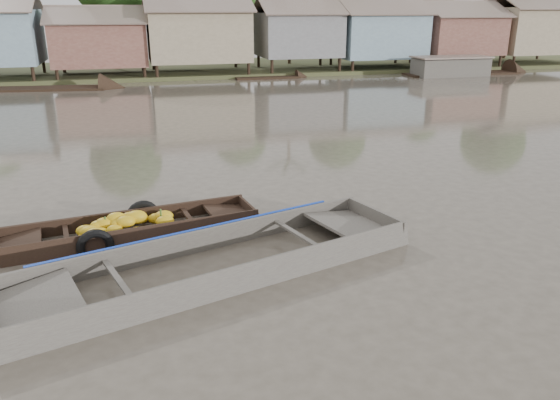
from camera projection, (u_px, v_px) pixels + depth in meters
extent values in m
plane|color=#50483D|center=(257.00, 270.00, 9.91)|extent=(120.00, 120.00, 0.00)
cube|color=#384723|center=(160.00, 71.00, 39.96)|extent=(120.00, 12.00, 0.50)
cube|color=brown|center=(100.00, 44.00, 35.12)|extent=(5.80, 4.60, 2.70)
cube|color=brown|center=(96.00, 15.00, 33.38)|extent=(6.20, 2.67, 1.14)
cube|color=brown|center=(98.00, 14.00, 35.65)|extent=(6.20, 2.67, 1.14)
cube|color=gray|center=(198.00, 35.00, 36.48)|extent=(6.50, 5.30, 3.30)
cube|color=brown|center=(199.00, 2.00, 34.47)|extent=(6.90, 3.08, 1.31)
cube|color=brown|center=(194.00, 2.00, 37.08)|extent=(6.90, 3.08, 1.31)
cube|color=slate|center=(298.00, 35.00, 38.18)|extent=(5.40, 4.70, 2.90)
cube|color=brown|center=(304.00, 6.00, 36.38)|extent=(5.80, 2.73, 1.17)
cube|color=brown|center=(293.00, 6.00, 38.69)|extent=(5.80, 2.73, 1.17)
cube|color=#738F9F|center=(377.00, 35.00, 39.65)|extent=(6.00, 5.00, 3.10)
cube|color=brown|center=(387.00, 6.00, 37.75)|extent=(6.40, 2.90, 1.24)
cube|color=brown|center=(371.00, 6.00, 40.21)|extent=(6.40, 2.90, 1.24)
cube|color=brown|center=(456.00, 35.00, 41.23)|extent=(5.70, 4.90, 2.80)
cube|color=brown|center=(469.00, 9.00, 39.40)|extent=(6.10, 2.85, 1.21)
cube|color=brown|center=(449.00, 9.00, 41.81)|extent=(6.10, 2.85, 1.21)
cube|color=gray|center=(530.00, 30.00, 42.70)|extent=(6.30, 5.10, 3.40)
cube|color=brown|center=(547.00, 1.00, 40.72)|extent=(6.70, 2.96, 1.26)
cube|color=brown|center=(523.00, 1.00, 43.23)|extent=(6.70, 2.96, 1.26)
cylinder|color=#473323|center=(113.00, 26.00, 38.18)|extent=(0.28, 0.28, 6.30)
cylinder|color=#473323|center=(237.00, 32.00, 41.43)|extent=(0.28, 0.28, 5.25)
cylinder|color=#473323|center=(341.00, 29.00, 42.38)|extent=(0.28, 0.28, 5.60)
cylinder|color=#473323|center=(426.00, 34.00, 45.38)|extent=(0.28, 0.28, 4.55)
sphere|color=#183E13|center=(429.00, 1.00, 44.51)|extent=(3.90, 3.90, 3.90)
cylinder|color=#473323|center=(509.00, 21.00, 45.80)|extent=(0.28, 0.28, 6.65)
cylinder|color=#473323|center=(290.00, 13.00, 41.47)|extent=(0.24, 0.24, 8.00)
cube|color=black|center=(131.00, 239.00, 11.42)|extent=(5.28, 1.75, 0.08)
cube|color=black|center=(126.00, 220.00, 11.83)|extent=(5.27, 0.93, 0.49)
cube|color=black|center=(135.00, 240.00, 10.86)|extent=(5.27, 0.93, 0.49)
cube|color=black|center=(247.00, 212.00, 12.31)|extent=(0.23, 1.15, 0.46)
cube|color=black|center=(228.00, 213.00, 12.12)|extent=(1.04, 1.12, 0.19)
cube|color=black|center=(17.00, 244.00, 10.53)|extent=(1.04, 1.12, 0.19)
cube|color=black|center=(66.00, 235.00, 10.85)|extent=(0.26, 1.11, 0.05)
cube|color=black|center=(188.00, 217.00, 11.78)|extent=(0.26, 1.11, 0.05)
ellipsoid|color=yellow|center=(90.00, 232.00, 10.99)|extent=(0.46, 0.35, 0.26)
ellipsoid|color=yellow|center=(121.00, 221.00, 11.45)|extent=(0.38, 0.29, 0.21)
ellipsoid|color=yellow|center=(156.00, 218.00, 11.77)|extent=(0.40, 0.31, 0.23)
ellipsoid|color=yellow|center=(116.00, 218.00, 11.20)|extent=(0.44, 0.33, 0.25)
ellipsoid|color=yellow|center=(120.00, 224.00, 11.14)|extent=(0.43, 0.33, 0.24)
ellipsoid|color=yellow|center=(100.00, 233.00, 10.92)|extent=(0.41, 0.31, 0.23)
ellipsoid|color=yellow|center=(121.00, 220.00, 11.39)|extent=(0.41, 0.31, 0.23)
ellipsoid|color=yellow|center=(137.00, 232.00, 11.09)|extent=(0.37, 0.29, 0.21)
ellipsoid|color=yellow|center=(98.00, 237.00, 10.85)|extent=(0.46, 0.35, 0.26)
ellipsoid|color=yellow|center=(137.00, 217.00, 11.28)|extent=(0.47, 0.36, 0.27)
ellipsoid|color=yellow|center=(96.00, 234.00, 10.90)|extent=(0.46, 0.35, 0.26)
ellipsoid|color=yellow|center=(114.00, 220.00, 11.43)|extent=(0.37, 0.28, 0.21)
ellipsoid|color=yellow|center=(126.00, 222.00, 11.11)|extent=(0.44, 0.34, 0.25)
ellipsoid|color=yellow|center=(139.00, 219.00, 11.68)|extent=(0.40, 0.30, 0.23)
ellipsoid|color=yellow|center=(86.00, 231.00, 11.10)|extent=(0.42, 0.32, 0.24)
ellipsoid|color=yellow|center=(86.00, 237.00, 10.98)|extent=(0.36, 0.27, 0.20)
ellipsoid|color=yellow|center=(90.00, 242.00, 10.78)|extent=(0.37, 0.28, 0.21)
ellipsoid|color=yellow|center=(165.00, 221.00, 11.45)|extent=(0.43, 0.32, 0.24)
ellipsoid|color=yellow|center=(118.00, 221.00, 11.31)|extent=(0.41, 0.31, 0.23)
ellipsoid|color=yellow|center=(115.00, 230.00, 10.96)|extent=(0.36, 0.27, 0.20)
ellipsoid|color=yellow|center=(140.00, 218.00, 11.73)|extent=(0.38, 0.29, 0.22)
ellipsoid|color=yellow|center=(130.00, 217.00, 11.34)|extent=(0.35, 0.27, 0.20)
ellipsoid|color=yellow|center=(99.00, 226.00, 11.12)|extent=(0.40, 0.30, 0.22)
ellipsoid|color=yellow|center=(126.00, 220.00, 11.37)|extent=(0.44, 0.34, 0.25)
ellipsoid|color=yellow|center=(105.00, 224.00, 11.15)|extent=(0.46, 0.35, 0.26)
ellipsoid|color=yellow|center=(164.00, 216.00, 11.76)|extent=(0.45, 0.35, 0.26)
ellipsoid|color=yellow|center=(176.00, 227.00, 11.39)|extent=(0.39, 0.29, 0.22)
cylinder|color=#3F6626|center=(105.00, 221.00, 11.08)|extent=(0.04, 0.04, 0.17)
cylinder|color=#3F6626|center=(138.00, 216.00, 11.32)|extent=(0.04, 0.04, 0.17)
cylinder|color=#3F6626|center=(161.00, 213.00, 11.50)|extent=(0.04, 0.04, 0.17)
torus|color=black|center=(143.00, 216.00, 12.03)|extent=(0.74, 0.27, 0.73)
torus|color=black|center=(95.00, 247.00, 10.51)|extent=(0.74, 0.27, 0.72)
cube|color=#48423D|center=(218.00, 275.00, 9.88)|extent=(7.52, 3.68, 0.08)
cube|color=#48423D|center=(197.00, 244.00, 10.51)|extent=(7.25, 2.36, 0.60)
cube|color=#48423D|center=(241.00, 282.00, 9.07)|extent=(7.25, 2.36, 0.60)
cube|color=#48423D|center=(374.00, 222.00, 11.62)|extent=(0.60, 1.78, 0.57)
cube|color=#48423D|center=(351.00, 224.00, 11.28)|extent=(1.69, 1.89, 0.24)
cube|color=#48423D|center=(35.00, 305.00, 8.26)|extent=(1.69, 1.89, 0.24)
cube|color=#48423D|center=(119.00, 281.00, 8.88)|extent=(0.61, 1.72, 0.05)
cube|color=#48423D|center=(299.00, 235.00, 10.63)|extent=(0.61, 1.72, 0.05)
cube|color=#665E54|center=(218.00, 273.00, 9.86)|extent=(5.79, 3.02, 0.02)
cube|color=#1134AD|center=(195.00, 232.00, 10.48)|extent=(5.85, 1.87, 0.15)
torus|color=olive|center=(310.00, 255.00, 10.51)|extent=(0.42, 0.42, 0.06)
torus|color=olive|center=(310.00, 253.00, 10.50)|extent=(0.34, 0.34, 0.06)
cube|color=black|center=(461.00, 75.00, 37.95)|extent=(8.20, 1.87, 0.35)
cube|color=black|center=(38.00, 91.00, 31.06)|extent=(7.70, 2.66, 0.35)
cube|color=black|center=(268.00, 79.00, 35.83)|extent=(4.25, 0.94, 0.35)
cube|color=black|center=(450.00, 68.00, 37.05)|extent=(5.00, 2.00, 1.20)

